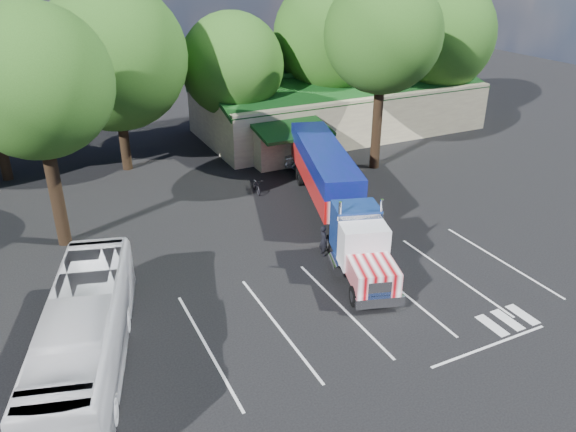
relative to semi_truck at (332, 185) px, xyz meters
name	(u,v)px	position (x,y,z in m)	size (l,w,h in m)	color
ground	(284,250)	(-4.24, -2.35, -2.16)	(120.00, 120.00, 0.00)	black
event_hall	(337,106)	(9.50, 15.46, 0.05)	(24.20, 14.12, 5.55)	beige
tree_row_c	(113,57)	(-9.24, 13.85, 5.88)	(10.00, 10.00, 13.05)	black
tree_row_d	(232,65)	(-0.24, 15.15, 4.42)	(8.00, 8.00, 10.60)	black
tree_row_e	(331,37)	(8.76, 15.65, 5.92)	(9.60, 9.60, 12.90)	black
tree_row_f	(435,35)	(18.76, 14.45, 5.63)	(10.40, 10.40, 13.00)	black
tree_near_left	(35,82)	(-14.74, 3.65, 6.65)	(7.60, 7.60, 12.65)	black
tree_near_right	(383,35)	(7.26, 6.15, 7.30)	(8.00, 8.00, 13.50)	black
semi_truck	(332,185)	(0.00, 0.00, 0.00)	(7.63, 18.06, 3.82)	black
woman	(323,240)	(-2.64, -3.74, -1.31)	(0.62, 0.41, 1.71)	black
bicycle	(256,185)	(-2.44, 5.65, -1.68)	(0.64, 1.84, 0.96)	black
tour_bus	(85,336)	(-15.08, -7.61, -0.58)	(2.65, 11.33, 3.16)	silver
silver_sedan	(313,158)	(3.14, 8.15, -1.47)	(1.46, 4.20, 1.38)	#B1B3B9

